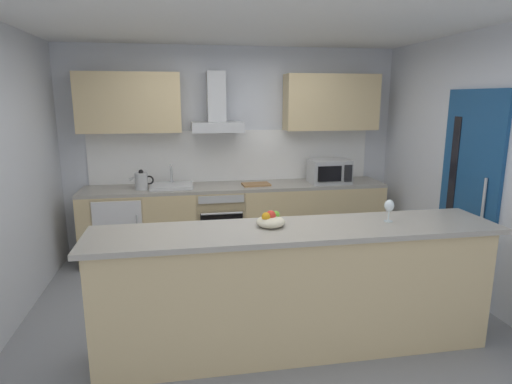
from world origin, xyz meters
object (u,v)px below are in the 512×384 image
range_hood (217,113)px  fruit_bowl (271,221)px  oven (220,220)px  refrigerator (122,228)px  sink (172,185)px  microwave (329,171)px  chopping_board (256,184)px  wine_glass (389,206)px  kettle (142,181)px

range_hood → fruit_bowl: size_ratio=3.27×
oven → refrigerator: bearing=-179.9°
oven → sink: bearing=178.9°
refrigerator → fruit_bowl: 2.61m
microwave → sink: bearing=178.9°
chopping_board → oven: bearing=177.1°
wine_glass → kettle: bearing=134.5°
fruit_bowl → wine_glass: bearing=-2.1°
fruit_bowl → chopping_board: bearing=83.1°
oven → fruit_bowl: 2.20m
microwave → wine_glass: (-0.26, -2.12, 0.08)m
kettle → wine_glass: bearing=-45.5°
range_hood → chopping_board: size_ratio=2.12×
kettle → fruit_bowl: (1.13, -2.08, 0.05)m
chopping_board → kettle: bearing=-179.6°
oven → wine_glass: size_ratio=4.50×
chopping_board → refrigerator: bearing=179.3°
microwave → kettle: microwave is taller
refrigerator → sink: (0.62, 0.01, 0.50)m
sink → kettle: sink is taller
oven → range_hood: range_hood is taller
microwave → fruit_bowl: microwave is taller
refrigerator → wine_glass: wine_glass is taller
oven → wine_glass: (1.15, -2.15, 0.67)m
microwave → chopping_board: (-0.95, 0.00, -0.14)m
oven → fruit_bowl: (0.21, -2.11, 0.59)m
refrigerator → chopping_board: (1.65, -0.02, 0.49)m
range_hood → kettle: bearing=-170.0°
wine_glass → microwave: bearing=83.1°
wine_glass → fruit_bowl: wine_glass is taller
sink → range_hood: 1.04m
microwave → oven: bearing=178.9°
kettle → fruit_bowl: kettle is taller
oven → fruit_bowl: size_ratio=3.64×
sink → chopping_board: 1.03m
fruit_bowl → oven: bearing=95.6°
sink → chopping_board: size_ratio=1.47×
microwave → range_hood: size_ratio=0.69×
range_hood → wine_glass: bearing=-63.2°
sink → range_hood: bearing=11.7°
chopping_board → fruit_bowl: bearing=-96.9°
oven → refrigerator: size_ratio=0.94×
microwave → wine_glass: microwave is taller
refrigerator → fruit_bowl: fruit_bowl is taller
refrigerator → kettle: (0.27, -0.03, 0.58)m
refrigerator → chopping_board: bearing=-0.7°
oven → chopping_board: size_ratio=2.35×
sink → refrigerator: bearing=-178.7°
sink → fruit_bowl: bearing=-69.8°
refrigerator → microwave: microwave is taller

